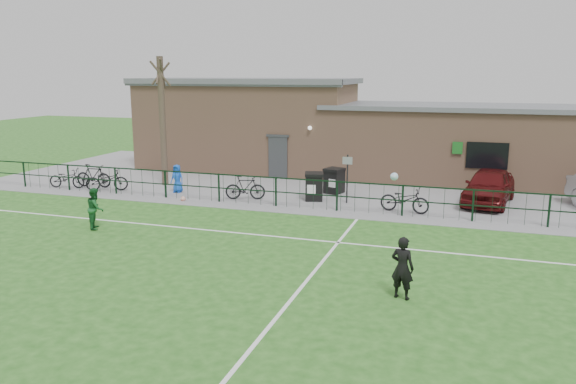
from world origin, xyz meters
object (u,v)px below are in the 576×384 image
(sign_post, at_px, (347,179))
(ball_ground, at_px, (183,199))
(wheelie_bin_left, at_px, (334,182))
(wheelie_bin_right, at_px, (314,187))
(bare_tree, at_px, (163,122))
(bicycle_b, at_px, (94,176))
(bicycle_a, at_px, (67,178))
(car_maroon, at_px, (489,186))
(bicycle_c, at_px, (107,180))
(outfield_player, at_px, (95,208))
(bicycle_e, at_px, (405,199))
(spectator_child, at_px, (177,179))
(bicycle_d, at_px, (245,188))

(sign_post, distance_m, ball_ground, 6.87)
(wheelie_bin_left, xyz_separation_m, sign_post, (0.95, -1.72, 0.49))
(wheelie_bin_right, relative_size, ball_ground, 5.14)
(bare_tree, relative_size, bicycle_b, 3.35)
(sign_post, relative_size, bicycle_a, 1.17)
(sign_post, distance_m, bicycle_b, 11.93)
(car_maroon, bearing_deg, bicycle_c, -160.35)
(wheelie_bin_left, relative_size, outfield_player, 0.72)
(bare_tree, relative_size, wheelie_bin_left, 5.83)
(outfield_player, bearing_deg, car_maroon, -87.02)
(bicycle_b, distance_m, bicycle_e, 14.34)
(ball_ground, bearing_deg, bare_tree, 131.42)
(wheelie_bin_right, xyz_separation_m, ball_ground, (-5.15, -1.87, -0.45))
(wheelie_bin_right, relative_size, bicycle_b, 0.60)
(bicycle_c, relative_size, bicycle_e, 0.98)
(wheelie_bin_right, distance_m, bicycle_a, 11.63)
(bare_tree, height_order, sign_post, bare_tree)
(wheelie_bin_left, height_order, car_maroon, car_maroon)
(wheelie_bin_right, distance_m, bicycle_b, 10.50)
(bicycle_b, distance_m, spectator_child, 4.27)
(bicycle_e, relative_size, outfield_player, 1.34)
(sign_post, xyz_separation_m, spectator_child, (-7.64, -0.31, -0.38))
(outfield_player, bearing_deg, sign_post, -78.30)
(bicycle_b, xyz_separation_m, bicycle_d, (7.70, -0.17, -0.03))
(bicycle_d, height_order, spectator_child, spectator_child)
(outfield_player, bearing_deg, bicycle_b, 8.40)
(sign_post, relative_size, outfield_player, 1.41)
(bare_tree, xyz_separation_m, bicycle_a, (-3.92, -2.12, -2.53))
(bare_tree, bearing_deg, outfield_player, -77.23)
(wheelie_bin_left, height_order, bicycle_e, wheelie_bin_left)
(bicycle_a, relative_size, bicycle_d, 1.01)
(bicycle_b, distance_m, outfield_player, 7.41)
(bicycle_c, xyz_separation_m, bicycle_d, (6.64, 0.30, 0.02))
(bicycle_a, distance_m, outfield_player, 7.77)
(sign_post, bearing_deg, wheelie_bin_right, 175.58)
(sign_post, height_order, bicycle_b, sign_post)
(wheelie_bin_right, xyz_separation_m, outfield_player, (-5.96, -6.51, 0.15))
(bicycle_b, bearing_deg, car_maroon, -85.54)
(sign_post, relative_size, bicycle_c, 1.07)
(car_maroon, distance_m, bicycle_c, 16.58)
(bicycle_a, height_order, spectator_child, spectator_child)
(ball_ground, bearing_deg, bicycle_e, 5.77)
(bicycle_e, xyz_separation_m, spectator_child, (-10.07, 0.54, 0.12))
(car_maroon, bearing_deg, ball_ground, -153.73)
(sign_post, bearing_deg, wheelie_bin_left, 118.95)
(bare_tree, height_order, bicycle_c, bare_tree)
(bare_tree, height_order, wheelie_bin_left, bare_tree)
(outfield_player, distance_m, ball_ground, 4.75)
(bicycle_d, xyz_separation_m, outfield_player, (-3.18, -5.70, 0.18))
(bicycle_c, relative_size, spectator_child, 1.49)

